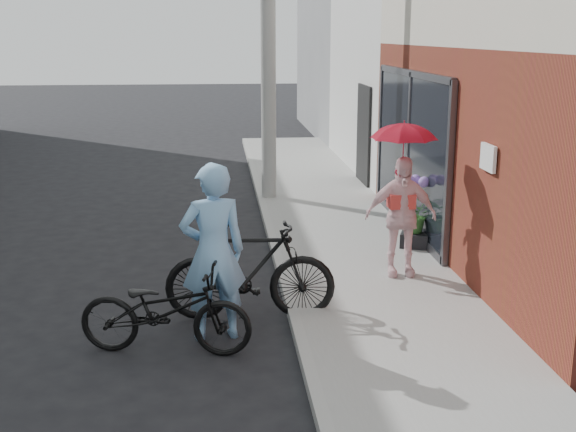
{
  "coord_description": "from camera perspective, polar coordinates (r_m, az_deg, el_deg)",
  "views": [
    {
      "loc": [
        0.12,
        -7.57,
        3.18
      ],
      "look_at": [
        0.93,
        0.58,
        1.1
      ],
      "focal_mm": 45.0,
      "sensor_mm": 36.0,
      "label": 1
    }
  ],
  "objects": [
    {
      "name": "ground",
      "position": [
        8.21,
        -6.13,
        -8.62
      ],
      "size": [
        80.0,
        80.0,
        0.0
      ],
      "primitive_type": "plane",
      "color": "black",
      "rests_on": "ground"
    },
    {
      "name": "sidewalk",
      "position": [
        10.26,
        5.75,
        -3.53
      ],
      "size": [
        2.2,
        24.0,
        0.12
      ],
      "primitive_type": "cube",
      "color": "gray",
      "rests_on": "ground"
    },
    {
      "name": "curb",
      "position": [
        10.1,
        -0.73,
        -3.75
      ],
      "size": [
        0.12,
        24.0,
        0.12
      ],
      "primitive_type": "cube",
      "color": "#9E9E99",
      "rests_on": "ground"
    },
    {
      "name": "plaster_building",
      "position": [
        18.02,
        18.07,
        14.59
      ],
      "size": [
        8.0,
        6.0,
        7.0
      ],
      "primitive_type": "cube",
      "color": "silver",
      "rests_on": "ground"
    },
    {
      "name": "east_building_far",
      "position": [
        24.61,
        11.44,
        14.71
      ],
      "size": [
        8.0,
        8.0,
        7.0
      ],
      "primitive_type": "cube",
      "color": "gray",
      "rests_on": "ground"
    },
    {
      "name": "utility_pole",
      "position": [
        13.61,
        -1.59,
        15.58
      ],
      "size": [
        0.28,
        0.28,
        7.0
      ],
      "primitive_type": "cylinder",
      "color": "#9E9E99",
      "rests_on": "ground"
    },
    {
      "name": "officer",
      "position": [
        7.59,
        -5.94,
        -2.88
      ],
      "size": [
        0.78,
        0.59,
        1.91
      ],
      "primitive_type": "imported",
      "rotation": [
        0.0,
        0.0,
        3.35
      ],
      "color": "#7FB4E2",
      "rests_on": "ground"
    },
    {
      "name": "bike_left",
      "position": [
        7.45,
        -9.67,
        -7.36
      ],
      "size": [
        1.85,
        0.94,
        0.93
      ],
      "primitive_type": "imported",
      "rotation": [
        0.0,
        0.0,
        1.38
      ],
      "color": "black",
      "rests_on": "ground"
    },
    {
      "name": "bike_right",
      "position": [
        8.17,
        -3.01,
        -4.33
      ],
      "size": [
        1.96,
        0.66,
        1.16
      ],
      "primitive_type": "imported",
      "rotation": [
        0.0,
        0.0,
        1.51
      ],
      "color": "black",
      "rests_on": "ground"
    },
    {
      "name": "kimono_woman",
      "position": [
        9.37,
        8.89,
        -0.02
      ],
      "size": [
        0.94,
        0.45,
        1.56
      ],
      "primitive_type": "imported",
      "rotation": [
        0.0,
        0.0,
        -0.07
      ],
      "color": "#F7CFD4",
      "rests_on": "sidewalk"
    },
    {
      "name": "parasol",
      "position": [
        9.16,
        9.16,
        6.85
      ],
      "size": [
        0.8,
        0.8,
        0.7
      ],
      "primitive_type": "imported",
      "color": "red",
      "rests_on": "kimono_woman"
    },
    {
      "name": "planter",
      "position": [
        10.83,
        9.99,
        -1.81
      ],
      "size": [
        0.52,
        0.52,
        0.21
      ],
      "primitive_type": "cube",
      "rotation": [
        0.0,
        0.0,
        -0.37
      ],
      "color": "black",
      "rests_on": "sidewalk"
    },
    {
      "name": "potted_plant",
      "position": [
        10.73,
        10.08,
        0.14
      ],
      "size": [
        0.49,
        0.43,
        0.55
      ],
      "primitive_type": "imported",
      "color": "#316729",
      "rests_on": "planter"
    }
  ]
}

